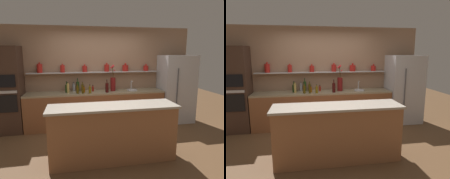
# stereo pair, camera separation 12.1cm
# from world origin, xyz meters

# --- Properties ---
(ground_plane) EXTENTS (12.00, 12.00, 0.00)m
(ground_plane) POSITION_xyz_m (0.00, 0.00, 0.00)
(ground_plane) COLOR brown
(back_wall_unit) EXTENTS (5.20, 0.28, 2.60)m
(back_wall_unit) POSITION_xyz_m (-0.00, 1.60, 1.30)
(back_wall_unit) COLOR #937056
(back_wall_unit) RESTS_ON ground_plane
(back_counter_unit) EXTENTS (3.55, 0.62, 0.92)m
(back_counter_unit) POSITION_xyz_m (-0.09, 1.24, 0.46)
(back_counter_unit) COLOR brown
(back_counter_unit) RESTS_ON ground_plane
(island_counter) EXTENTS (2.27, 0.61, 1.02)m
(island_counter) POSITION_xyz_m (0.00, -0.53, 0.51)
(island_counter) COLOR #99603D
(island_counter) RESTS_ON ground_plane
(refrigerator) EXTENTS (0.89, 0.73, 1.85)m
(refrigerator) POSITION_xyz_m (2.15, 1.20, 0.93)
(refrigerator) COLOR #B7B7BC
(refrigerator) RESTS_ON ground_plane
(oven_tower) EXTENTS (0.72, 0.64, 2.08)m
(oven_tower) POSITION_xyz_m (-2.24, 1.24, 1.04)
(oven_tower) COLOR #3D281E
(oven_tower) RESTS_ON ground_plane
(flower_vase) EXTENTS (0.14, 0.17, 0.70)m
(flower_vase) POSITION_xyz_m (0.36, 1.27, 1.14)
(flower_vase) COLOR maroon
(flower_vase) RESTS_ON back_counter_unit
(sink_fixture) EXTENTS (0.28, 0.28, 0.25)m
(sink_fixture) POSITION_xyz_m (0.89, 1.25, 0.94)
(sink_fixture) COLOR #B7B7BC
(sink_fixture) RESTS_ON back_counter_unit
(bottle_oil_0) EXTENTS (0.05, 0.05, 0.24)m
(bottle_oil_0) POSITION_xyz_m (-0.44, 1.09, 1.02)
(bottle_oil_0) COLOR #47380A
(bottle_oil_0) RESTS_ON back_counter_unit
(bottle_oil_1) EXTENTS (0.07, 0.07, 0.22)m
(bottle_oil_1) POSITION_xyz_m (-0.26, 1.07, 1.01)
(bottle_oil_1) COLOR brown
(bottle_oil_1) RESTS_ON back_counter_unit
(bottle_oil_2) EXTENTS (0.07, 0.07, 0.25)m
(bottle_oil_2) POSITION_xyz_m (-0.43, 1.38, 1.02)
(bottle_oil_2) COLOR brown
(bottle_oil_2) RESTS_ON back_counter_unit
(bottle_spirit_3) EXTENTS (0.07, 0.07, 0.24)m
(bottle_spirit_3) POSITION_xyz_m (-0.82, 1.41, 1.02)
(bottle_spirit_3) COLOR #4C2D0C
(bottle_spirit_3) RESTS_ON back_counter_unit
(bottle_wine_4) EXTENTS (0.08, 0.08, 0.29)m
(bottle_wine_4) POSITION_xyz_m (-0.83, 1.28, 1.02)
(bottle_wine_4) COLOR #193814
(bottle_wine_4) RESTS_ON back_counter_unit
(bottle_spirit_5) EXTENTS (0.06, 0.06, 0.28)m
(bottle_spirit_5) POSITION_xyz_m (-0.80, 1.20, 1.04)
(bottle_spirit_5) COLOR tan
(bottle_spirit_5) RESTS_ON back_counter_unit
(bottle_spirit_6) EXTENTS (0.07, 0.07, 0.25)m
(bottle_spirit_6) POSITION_xyz_m (-0.66, 1.40, 1.02)
(bottle_spirit_6) COLOR gray
(bottle_spirit_6) RESTS_ON back_counter_unit
(bottle_sauce_7) EXTENTS (0.06, 0.06, 0.17)m
(bottle_sauce_7) POSITION_xyz_m (-0.16, 1.32, 0.99)
(bottle_sauce_7) COLOR maroon
(bottle_sauce_7) RESTS_ON back_counter_unit
(bottle_sauce_8) EXTENTS (0.05, 0.05, 0.17)m
(bottle_sauce_8) POSITION_xyz_m (-0.41, 1.20, 0.99)
(bottle_sauce_8) COLOR #9E4C0A
(bottle_sauce_8) RESTS_ON back_counter_unit
(bottle_wine_9) EXTENTS (0.08, 0.08, 0.34)m
(bottle_wine_9) POSITION_xyz_m (-0.55, 1.39, 1.05)
(bottle_wine_9) COLOR #193814
(bottle_wine_9) RESTS_ON back_counter_unit
(bottle_oil_10) EXTENTS (0.06, 0.06, 0.25)m
(bottle_oil_10) POSITION_xyz_m (-0.57, 1.09, 1.02)
(bottle_oil_10) COLOR #47380A
(bottle_oil_10) RESTS_ON back_counter_unit
(bottle_wine_11) EXTENTS (0.08, 0.08, 0.33)m
(bottle_wine_11) POSITION_xyz_m (0.17, 1.10, 1.04)
(bottle_wine_11) COLOR #380C0C
(bottle_wine_11) RESTS_ON back_counter_unit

